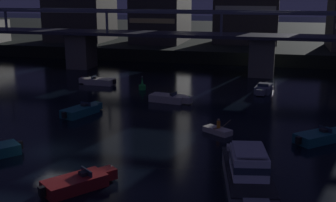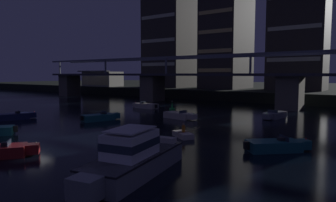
{
  "view_description": "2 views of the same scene",
  "coord_description": "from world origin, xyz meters",
  "px_view_note": "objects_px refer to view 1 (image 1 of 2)",
  "views": [
    {
      "loc": [
        16.6,
        -28.95,
        12.09
      ],
      "look_at": [
        6.72,
        10.21,
        1.97
      ],
      "focal_mm": 46.69,
      "sensor_mm": 36.0,
      "label": 1
    },
    {
      "loc": [
        26.85,
        -16.01,
        5.86
      ],
      "look_at": [
        2.25,
        18.74,
        2.1
      ],
      "focal_mm": 32.53,
      "sensor_mm": 36.0,
      "label": 2
    }
  ],
  "objects_px": {
    "river_bridge": "(167,44)",
    "speedboat_near_right": "(264,89)",
    "cabin_cruiser_near_left": "(248,173)",
    "speedboat_far_left": "(98,81)",
    "channel_buoy": "(142,86)",
    "speedboat_mid_left": "(81,111)",
    "speedboat_mid_right": "(78,182)",
    "speedboat_far_right": "(169,98)",
    "speedboat_mid_center": "(320,137)",
    "dinghy_with_paddler": "(218,130)"
  },
  "relations": [
    {
      "from": "river_bridge",
      "to": "cabin_cruiser_near_left",
      "type": "relative_size",
      "value": 9.88
    },
    {
      "from": "speedboat_mid_right",
      "to": "speedboat_far_right",
      "type": "xyz_separation_m",
      "value": [
        0.17,
        23.12,
        0.0
      ]
    },
    {
      "from": "speedboat_mid_left",
      "to": "speedboat_mid_right",
      "type": "height_order",
      "value": "same"
    },
    {
      "from": "cabin_cruiser_near_left",
      "to": "river_bridge",
      "type": "bearing_deg",
      "value": 111.11
    },
    {
      "from": "speedboat_near_right",
      "to": "speedboat_mid_center",
      "type": "distance_m",
      "value": 18.46
    },
    {
      "from": "speedboat_mid_left",
      "to": "speedboat_mid_center",
      "type": "xyz_separation_m",
      "value": [
        22.71,
        -2.77,
        0.0
      ]
    },
    {
      "from": "speedboat_far_right",
      "to": "channel_buoy",
      "type": "relative_size",
      "value": 2.97
    },
    {
      "from": "speedboat_far_right",
      "to": "speedboat_near_right",
      "type": "bearing_deg",
      "value": 37.2
    },
    {
      "from": "river_bridge",
      "to": "speedboat_mid_center",
      "type": "height_order",
      "value": "river_bridge"
    },
    {
      "from": "speedboat_mid_center",
      "to": "speedboat_mid_right",
      "type": "bearing_deg",
      "value": -139.81
    },
    {
      "from": "speedboat_mid_right",
      "to": "channel_buoy",
      "type": "distance_m",
      "value": 28.83
    },
    {
      "from": "speedboat_near_right",
      "to": "speedboat_far_right",
      "type": "xyz_separation_m",
      "value": [
        -10.15,
        -7.7,
        0.0
      ]
    },
    {
      "from": "speedboat_mid_right",
      "to": "dinghy_with_paddler",
      "type": "height_order",
      "value": "dinghy_with_paddler"
    },
    {
      "from": "speedboat_near_right",
      "to": "river_bridge",
      "type": "bearing_deg",
      "value": 143.58
    },
    {
      "from": "speedboat_mid_center",
      "to": "speedboat_far_left",
      "type": "distance_m",
      "value": 31.87
    },
    {
      "from": "river_bridge",
      "to": "speedboat_near_right",
      "type": "bearing_deg",
      "value": -36.42
    },
    {
      "from": "speedboat_far_left",
      "to": "speedboat_mid_left",
      "type": "bearing_deg",
      "value": -73.47
    },
    {
      "from": "dinghy_with_paddler",
      "to": "speedboat_far_left",
      "type": "bearing_deg",
      "value": 137.48
    },
    {
      "from": "river_bridge",
      "to": "speedboat_near_right",
      "type": "xyz_separation_m",
      "value": [
        15.19,
        -11.2,
        -3.85
      ]
    },
    {
      "from": "speedboat_near_right",
      "to": "speedboat_far_left",
      "type": "relative_size",
      "value": 1.0
    },
    {
      "from": "river_bridge",
      "to": "channel_buoy",
      "type": "relative_size",
      "value": 52.54
    },
    {
      "from": "river_bridge",
      "to": "speedboat_near_right",
      "type": "height_order",
      "value": "river_bridge"
    },
    {
      "from": "speedboat_near_right",
      "to": "speedboat_mid_center",
      "type": "xyz_separation_m",
      "value": [
        5.2,
        -17.71,
        0.0
      ]
    },
    {
      "from": "river_bridge",
      "to": "speedboat_near_right",
      "type": "distance_m",
      "value": 19.26
    },
    {
      "from": "cabin_cruiser_near_left",
      "to": "speedboat_far_left",
      "type": "relative_size",
      "value": 1.8
    },
    {
      "from": "speedboat_mid_left",
      "to": "speedboat_far_left",
      "type": "distance_m",
      "value": 14.87
    },
    {
      "from": "speedboat_far_left",
      "to": "speedboat_far_right",
      "type": "relative_size",
      "value": 1.0
    },
    {
      "from": "river_bridge",
      "to": "speedboat_mid_center",
      "type": "bearing_deg",
      "value": -54.81
    },
    {
      "from": "speedboat_far_right",
      "to": "channel_buoy",
      "type": "height_order",
      "value": "channel_buoy"
    },
    {
      "from": "dinghy_with_paddler",
      "to": "speedboat_mid_left",
      "type": "bearing_deg",
      "value": 169.44
    },
    {
      "from": "speedboat_far_left",
      "to": "channel_buoy",
      "type": "distance_m",
      "value": 6.95
    },
    {
      "from": "river_bridge",
      "to": "dinghy_with_paddler",
      "type": "xyz_separation_m",
      "value": [
        11.89,
        -28.8,
        -3.99
      ]
    },
    {
      "from": "speedboat_mid_left",
      "to": "speedboat_far_right",
      "type": "relative_size",
      "value": 0.98
    },
    {
      "from": "speedboat_near_right",
      "to": "dinghy_with_paddler",
      "type": "height_order",
      "value": "dinghy_with_paddler"
    },
    {
      "from": "cabin_cruiser_near_left",
      "to": "channel_buoy",
      "type": "height_order",
      "value": "cabin_cruiser_near_left"
    },
    {
      "from": "channel_buoy",
      "to": "dinghy_with_paddler",
      "type": "relative_size",
      "value": 0.63
    },
    {
      "from": "cabin_cruiser_near_left",
      "to": "speedboat_mid_center",
      "type": "bearing_deg",
      "value": 63.86
    },
    {
      "from": "speedboat_far_left",
      "to": "speedboat_far_right",
      "type": "bearing_deg",
      "value": -31.2
    },
    {
      "from": "speedboat_mid_center",
      "to": "speedboat_far_left",
      "type": "relative_size",
      "value": 0.86
    },
    {
      "from": "speedboat_mid_center",
      "to": "cabin_cruiser_near_left",
      "type": "bearing_deg",
      "value": -116.14
    },
    {
      "from": "river_bridge",
      "to": "speedboat_far_left",
      "type": "distance_m",
      "value": 14.11
    },
    {
      "from": "cabin_cruiser_near_left",
      "to": "speedboat_mid_left",
      "type": "xyz_separation_m",
      "value": [
        -17.55,
        13.29,
        -0.64
      ]
    },
    {
      "from": "speedboat_mid_left",
      "to": "speedboat_mid_center",
      "type": "distance_m",
      "value": 22.88
    },
    {
      "from": "cabin_cruiser_near_left",
      "to": "speedboat_mid_right",
      "type": "xyz_separation_m",
      "value": [
        -10.36,
        -2.6,
        -0.64
      ]
    },
    {
      "from": "cabin_cruiser_near_left",
      "to": "dinghy_with_paddler",
      "type": "relative_size",
      "value": 3.37
    },
    {
      "from": "speedboat_mid_center",
      "to": "speedboat_far_left",
      "type": "bearing_deg",
      "value": 147.71
    },
    {
      "from": "speedboat_near_right",
      "to": "speedboat_mid_right",
      "type": "bearing_deg",
      "value": -108.51
    },
    {
      "from": "speedboat_mid_right",
      "to": "river_bridge",
      "type": "bearing_deg",
      "value": 96.61
    },
    {
      "from": "speedboat_near_right",
      "to": "speedboat_mid_center",
      "type": "height_order",
      "value": "same"
    },
    {
      "from": "cabin_cruiser_near_left",
      "to": "dinghy_with_paddler",
      "type": "bearing_deg",
      "value": 107.44
    }
  ]
}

